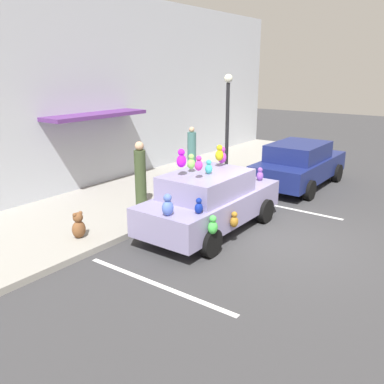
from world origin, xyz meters
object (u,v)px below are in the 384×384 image
object	(u,v)px
parked_sedan_behind	(299,164)
teddy_bear_on_sidewalk	(79,226)
pedestrian_walking_past	(192,151)
pedestrian_near_shopfront	(140,176)
plush_covered_car	(210,200)
street_lamp_post	(227,118)

from	to	relation	value
parked_sedan_behind	teddy_bear_on_sidewalk	size ratio (longest dim) A/B	6.82
pedestrian_walking_past	parked_sedan_behind	bearing A→B (deg)	-77.47
parked_sedan_behind	pedestrian_near_shopfront	world-z (taller)	pedestrian_near_shopfront
plush_covered_car	teddy_bear_on_sidewalk	bearing A→B (deg)	141.34
teddy_bear_on_sidewalk	street_lamp_post	xyz separation A→B (m)	(6.14, -0.23, 1.96)
street_lamp_post	pedestrian_near_shopfront	xyz separation A→B (m)	(-3.57, 0.64, -1.35)
teddy_bear_on_sidewalk	pedestrian_walking_past	size ratio (longest dim) A/B	0.38
parked_sedan_behind	street_lamp_post	bearing A→B (deg)	129.71
street_lamp_post	plush_covered_car	bearing A→B (deg)	-153.89
parked_sedan_behind	pedestrian_walking_past	distance (m)	4.08
parked_sedan_behind	pedestrian_near_shopfront	distance (m)	5.82
pedestrian_near_shopfront	pedestrian_walking_past	xyz separation A→B (m)	(4.32, 1.38, -0.11)
teddy_bear_on_sidewalk	pedestrian_walking_past	bearing A→B (deg)	14.58
street_lamp_post	pedestrian_walking_past	bearing A→B (deg)	69.81
pedestrian_near_shopfront	teddy_bear_on_sidewalk	bearing A→B (deg)	-170.89
teddy_bear_on_sidewalk	pedestrian_near_shopfront	bearing A→B (deg)	9.11
teddy_bear_on_sidewalk	pedestrian_near_shopfront	size ratio (longest dim) A/B	0.34
plush_covered_car	street_lamp_post	distance (m)	4.34
pedestrian_near_shopfront	street_lamp_post	bearing A→B (deg)	-10.20
parked_sedan_behind	teddy_bear_on_sidewalk	distance (m)	8.07
plush_covered_car	parked_sedan_behind	xyz separation A→B (m)	(5.25, -0.18, -0.02)
plush_covered_car	pedestrian_near_shopfront	size ratio (longest dim) A/B	2.22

